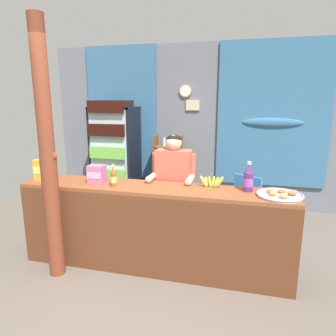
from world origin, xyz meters
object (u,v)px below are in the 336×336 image
object	(u,v)px
bottle_shelf_rack	(168,171)
pastry_tray	(280,195)
drink_fridge	(115,149)
snack_box_choco_powder	(44,169)
shopkeeper	(173,180)
snack_box_wafer	(97,174)
stall_counter	(151,223)
soda_bottle_iced_tea	(113,177)
plastic_lawn_chair	(251,199)
banana_bunch	(212,182)
soda_bottle_grape_soda	(248,179)
timber_post	(48,160)

from	to	relation	value
bottle_shelf_rack	pastry_tray	world-z (taller)	bottle_shelf_rack
drink_fridge	snack_box_choco_powder	bearing A→B (deg)	-91.93
snack_box_choco_powder	shopkeeper	bearing A→B (deg)	15.78
snack_box_wafer	snack_box_choco_powder	bearing A→B (deg)	-178.96
stall_counter	drink_fridge	bearing A→B (deg)	122.98
snack_box_wafer	soda_bottle_iced_tea	bearing A→B (deg)	-18.86
plastic_lawn_chair	pastry_tray	size ratio (longest dim) A/B	1.93
snack_box_choco_powder	banana_bunch	bearing A→B (deg)	4.42
soda_bottle_iced_tea	pastry_tray	size ratio (longest dim) A/B	0.56
drink_fridge	snack_box_wafer	xyz separation A→B (m)	(0.61, -1.87, 0.03)
plastic_lawn_chair	soda_bottle_grape_soda	world-z (taller)	soda_bottle_grape_soda
soda_bottle_iced_tea	bottle_shelf_rack	bearing A→B (deg)	87.44
snack_box_choco_powder	soda_bottle_grape_soda	bearing A→B (deg)	2.44
banana_bunch	soda_bottle_iced_tea	bearing A→B (deg)	-167.99
snack_box_wafer	stall_counter	bearing A→B (deg)	-8.72
snack_box_choco_powder	snack_box_wafer	distance (m)	0.68
timber_post	drink_fridge	world-z (taller)	timber_post
snack_box_wafer	pastry_tray	world-z (taller)	snack_box_wafer
timber_post	bottle_shelf_rack	xyz separation A→B (m)	(0.67, 2.38, -0.62)
shopkeeper	pastry_tray	bearing A→B (deg)	-20.20
drink_fridge	shopkeeper	size ratio (longest dim) A/B	1.26
shopkeeper	pastry_tray	distance (m)	1.25
drink_fridge	soda_bottle_grape_soda	xyz separation A→B (m)	(2.29, -1.78, 0.06)
bottle_shelf_rack	snack_box_wafer	size ratio (longest dim) A/B	6.26
snack_box_choco_powder	stall_counter	bearing A→B (deg)	-3.84
snack_box_wafer	pastry_tray	bearing A→B (deg)	-0.75
timber_post	pastry_tray	bearing A→B (deg)	9.08
timber_post	shopkeeper	xyz separation A→B (m)	(1.14, 0.80, -0.35)
shopkeeper	soda_bottle_iced_tea	bearing A→B (deg)	-138.92
bottle_shelf_rack	snack_box_choco_powder	xyz separation A→B (m)	(-1.01, -2.00, 0.42)
plastic_lawn_chair	snack_box_choco_powder	bearing A→B (deg)	-151.96
shopkeeper	banana_bunch	world-z (taller)	shopkeeper
bottle_shelf_rack	snack_box_choco_powder	distance (m)	2.28
timber_post	shopkeeper	world-z (taller)	timber_post
timber_post	pastry_tray	world-z (taller)	timber_post
drink_fridge	bottle_shelf_rack	size ratio (longest dim) A/B	1.46
bottle_shelf_rack	banana_bunch	distance (m)	2.11
shopkeeper	soda_bottle_grape_soda	xyz separation A→B (m)	(0.87, -0.32, 0.15)
shopkeeper	soda_bottle_grape_soda	size ratio (longest dim) A/B	4.73
timber_post	snack_box_choco_powder	world-z (taller)	timber_post
timber_post	soda_bottle_grape_soda	distance (m)	2.07
stall_counter	plastic_lawn_chair	xyz separation A→B (m)	(1.08, 1.38, -0.09)
shopkeeper	snack_box_choco_powder	distance (m)	1.54
pastry_tray	drink_fridge	bearing A→B (deg)	143.77
soda_bottle_iced_tea	stall_counter	bearing A→B (deg)	-2.61
shopkeeper	pastry_tray	size ratio (longest dim) A/B	3.34
drink_fridge	bottle_shelf_rack	distance (m)	1.02
timber_post	snack_box_wafer	world-z (taller)	timber_post
timber_post	snack_box_choco_powder	size ratio (longest dim) A/B	11.03
drink_fridge	snack_box_choco_powder	xyz separation A→B (m)	(-0.06, -1.88, 0.05)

